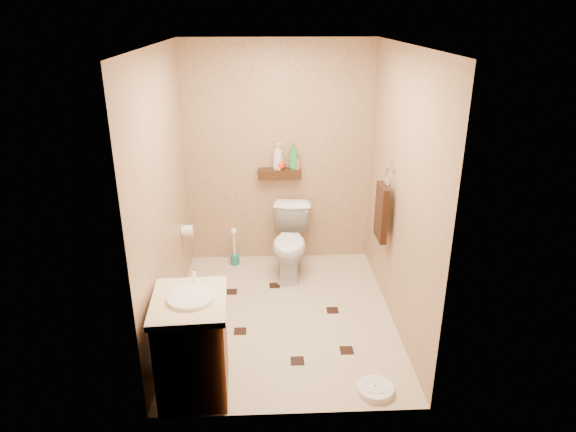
{
  "coord_description": "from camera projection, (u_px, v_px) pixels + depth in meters",
  "views": [
    {
      "loc": [
        -0.15,
        -4.08,
        2.65
      ],
      "look_at": [
        0.05,
        0.25,
        0.9
      ],
      "focal_mm": 32.0,
      "sensor_mm": 36.0,
      "label": 1
    }
  ],
  "objects": [
    {
      "name": "wall_front",
      "position": [
        291.0,
        262.0,
        3.17
      ],
      "size": [
        2.0,
        0.04,
        2.4
      ],
      "primitive_type": "cube",
      "color": "tan",
      "rests_on": "ground"
    },
    {
      "name": "wall_left",
      "position": [
        164.0,
        196.0,
        4.29
      ],
      "size": [
        0.04,
        2.5,
        2.4
      ],
      "primitive_type": "cube",
      "color": "tan",
      "rests_on": "ground"
    },
    {
      "name": "toilet_brush",
      "position": [
        235.0,
        252.0,
        5.69
      ],
      "size": [
        0.1,
        0.1,
        0.44
      ],
      "color": "#1B6F64",
      "rests_on": "ground"
    },
    {
      "name": "towel_ring",
      "position": [
        382.0,
        210.0,
        4.7
      ],
      "size": [
        0.12,
        0.3,
        0.76
      ],
      "color": "silver",
      "rests_on": "wall_right"
    },
    {
      "name": "toilet",
      "position": [
        290.0,
        243.0,
        5.42
      ],
      "size": [
        0.48,
        0.75,
        0.72
      ],
      "primitive_type": "imported",
      "rotation": [
        0.0,
        0.0,
        -0.11
      ],
      "color": "white",
      "rests_on": "ground"
    },
    {
      "name": "toilet_paper",
      "position": [
        187.0,
        231.0,
        5.12
      ],
      "size": [
        0.12,
        0.11,
        0.12
      ],
      "color": "white",
      "rests_on": "wall_left"
    },
    {
      "name": "bottle_b",
      "position": [
        278.0,
        161.0,
        5.43
      ],
      "size": [
        0.11,
        0.11,
        0.18
      ],
      "primitive_type": "imported",
      "rotation": [
        0.0,
        0.0,
        1.03
      ],
      "color": "yellow",
      "rests_on": "wall_shelf"
    },
    {
      "name": "bottle_d",
      "position": [
        294.0,
        156.0,
        5.42
      ],
      "size": [
        0.15,
        0.15,
        0.28
      ],
      "primitive_type": "imported",
      "rotation": [
        0.0,
        0.0,
        5.34
      ],
      "color": "#2E8B43",
      "rests_on": "wall_shelf"
    },
    {
      "name": "bottle_e",
      "position": [
        296.0,
        161.0,
        5.44
      ],
      "size": [
        0.08,
        0.08,
        0.17
      ],
      "primitive_type": "imported",
      "rotation": [
        0.0,
        0.0,
        1.53
      ],
      "color": "#D06545",
      "rests_on": "wall_shelf"
    },
    {
      "name": "wall_shelf",
      "position": [
        279.0,
        174.0,
        5.48
      ],
      "size": [
        0.46,
        0.14,
        0.1
      ],
      "primitive_type": "cube",
      "color": "#3B2510",
      "rests_on": "wall_back"
    },
    {
      "name": "bottle_c",
      "position": [
        280.0,
        162.0,
        5.43
      ],
      "size": [
        0.17,
        0.17,
        0.15
      ],
      "primitive_type": "imported",
      "rotation": [
        0.0,
        0.0,
        2.29
      ],
      "color": "red",
      "rests_on": "wall_shelf"
    },
    {
      "name": "vanity",
      "position": [
        192.0,
        344.0,
        3.72
      ],
      "size": [
        0.56,
        0.66,
        0.89
      ],
      "rotation": [
        0.0,
        0.0,
        0.06
      ],
      "color": "brown",
      "rests_on": "ground"
    },
    {
      "name": "wall_back",
      "position": [
        279.0,
        155.0,
        5.49
      ],
      "size": [
        2.0,
        0.04,
        2.4
      ],
      "primitive_type": "cube",
      "color": "tan",
      "rests_on": "ground"
    },
    {
      "name": "wall_right",
      "position": [
        400.0,
        193.0,
        4.37
      ],
      "size": [
        0.04,
        2.5,
        2.4
      ],
      "primitive_type": "cube",
      "color": "tan",
      "rests_on": "ground"
    },
    {
      "name": "ground",
      "position": [
        284.0,
        316.0,
        4.78
      ],
      "size": [
        2.5,
        2.5,
        0.0
      ],
      "primitive_type": "plane",
      "color": "beige",
      "rests_on": "ground"
    },
    {
      "name": "bathroom_scale",
      "position": [
        375.0,
        389.0,
        3.82
      ],
      "size": [
        0.31,
        0.31,
        0.06
      ],
      "rotation": [
        0.0,
        0.0,
        -0.14
      ],
      "color": "white",
      "rests_on": "ground"
    },
    {
      "name": "bottle_a",
      "position": [
        278.0,
        156.0,
        5.41
      ],
      "size": [
        0.12,
        0.12,
        0.29
      ],
      "primitive_type": "imported",
      "rotation": [
        0.0,
        0.0,
        1.69
      ],
      "color": "silver",
      "rests_on": "wall_shelf"
    },
    {
      "name": "ceiling",
      "position": [
        283.0,
        45.0,
        3.88
      ],
      "size": [
        2.0,
        2.5,
        0.02
      ],
      "primitive_type": "cube",
      "color": "white",
      "rests_on": "wall_back"
    },
    {
      "name": "floor_accents",
      "position": [
        285.0,
        319.0,
        4.72
      ],
      "size": [
        1.13,
        1.34,
        0.01
      ],
      "color": "black",
      "rests_on": "ground"
    }
  ]
}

